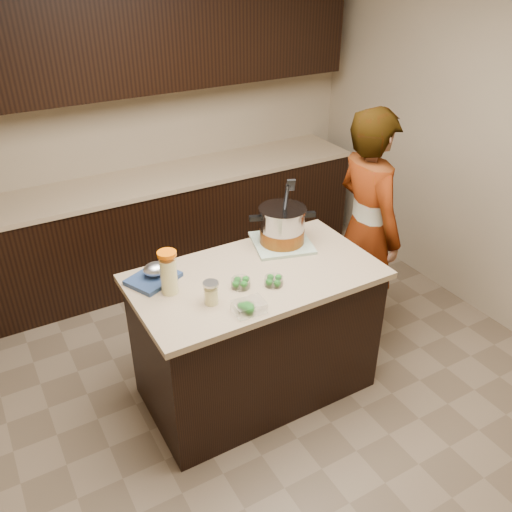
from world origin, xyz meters
The scene contains 13 objects.
ground_plane centered at (0.00, 0.00, 0.00)m, with size 4.00×4.00×0.00m, color brown.
room_shell centered at (0.00, 0.00, 1.71)m, with size 4.04×4.04×2.72m.
back_cabinets centered at (0.00, 1.74, 0.94)m, with size 3.60×0.63×2.33m.
island centered at (0.00, 0.00, 0.45)m, with size 1.46×0.81×0.90m.
dish_towel centered at (0.32, 0.23, 0.91)m, with size 0.36×0.36×0.02m, color #5B875F.
stock_pot centered at (0.32, 0.22, 1.02)m, with size 0.40×0.39×0.43m.
lemonade_pitcher centered at (-0.51, 0.07, 1.02)m, with size 0.12×0.12×0.25m.
mason_jar centered at (-0.36, -0.14, 0.96)m, with size 0.09×0.09×0.14m.
broccoli_tub_left centered at (-0.14, -0.08, 0.92)m, with size 0.13×0.13×0.05m.
broccoli_tub_right centered at (0.03, -0.15, 0.92)m, with size 0.13×0.13×0.05m.
broccoli_tub_rect centered at (-0.22, -0.31, 0.93)m, with size 0.17×0.13×0.06m.
blue_tray centered at (-0.54, 0.23, 0.94)m, with size 0.34×0.31×0.10m.
person centered at (0.98, 0.17, 0.86)m, with size 0.63×0.41×1.72m, color gray.
Camera 1 is at (-1.34, -2.33, 2.60)m, focal length 38.00 mm.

